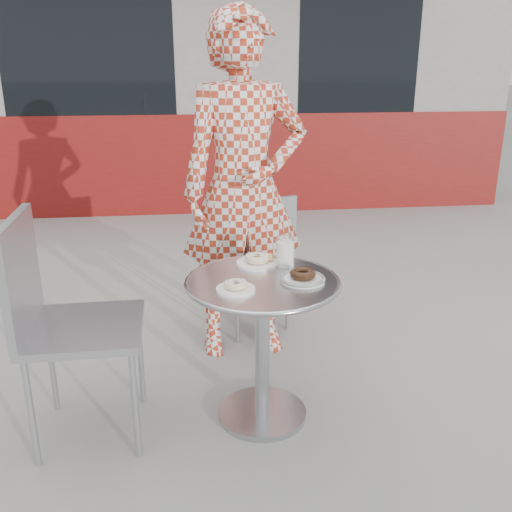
{
  "coord_description": "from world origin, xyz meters",
  "views": [
    {
      "loc": [
        -0.3,
        -2.16,
        1.53
      ],
      "look_at": [
        -0.03,
        0.12,
        0.73
      ],
      "focal_mm": 40.0,
      "sensor_mm": 36.0,
      "label": 1
    }
  ],
  "objects": [
    {
      "name": "plate_far",
      "position": [
        -0.01,
        0.2,
        0.68
      ],
      "size": [
        0.18,
        0.18,
        0.05
      ],
      "rotation": [
        0.0,
        0.0,
        -0.23
      ],
      "color": "white",
      "rests_on": "bistro_table"
    },
    {
      "name": "seated_person",
      "position": [
        -0.02,
        0.69,
        0.89
      ],
      "size": [
        0.69,
        0.49,
        1.78
      ],
      "primitive_type": "imported",
      "rotation": [
        0.0,
        0.0,
        0.11
      ],
      "color": "#A83019",
      "rests_on": "ground"
    },
    {
      "name": "storefront",
      "position": [
        -0.0,
        5.56,
        1.49
      ],
      "size": [
        6.02,
        4.55,
        3.0
      ],
      "color": "gray",
      "rests_on": "ground"
    },
    {
      "name": "plate_checker",
      "position": [
        0.15,
        -0.01,
        0.67
      ],
      "size": [
        0.19,
        0.19,
        0.05
      ],
      "rotation": [
        0.0,
        0.0,
        -0.11
      ],
      "color": "white",
      "rests_on": "bistro_table"
    },
    {
      "name": "bistro_table",
      "position": [
        -0.01,
        0.02,
        0.5
      ],
      "size": [
        0.65,
        0.65,
        0.66
      ],
      "rotation": [
        0.0,
        0.0,
        0.18
      ],
      "color": "silver",
      "rests_on": "ground"
    },
    {
      "name": "chair_left",
      "position": [
        -0.76,
        -0.01,
        0.3
      ],
      "size": [
        0.47,
        0.47,
        0.97
      ],
      "rotation": [
        0.0,
        0.0,
        1.59
      ],
      "color": "#A4A7AC",
      "rests_on": "ground"
    },
    {
      "name": "ground",
      "position": [
        0.0,
        0.0,
        0.0
      ],
      "size": [
        60.0,
        60.0,
        0.0
      ],
      "primitive_type": "plane",
      "color": "#989591",
      "rests_on": "ground"
    },
    {
      "name": "plate_near",
      "position": [
        -0.13,
        -0.08,
        0.67
      ],
      "size": [
        0.16,
        0.16,
        0.04
      ],
      "rotation": [
        0.0,
        0.0,
        0.15
      ],
      "color": "white",
      "rests_on": "bistro_table"
    },
    {
      "name": "chair_far",
      "position": [
        0.03,
        0.94,
        0.25
      ],
      "size": [
        0.51,
        0.51,
        0.81
      ],
      "rotation": [
        0.0,
        0.0,
        3.54
      ],
      "color": "#A4A7AC",
      "rests_on": "ground"
    },
    {
      "name": "milk_cup",
      "position": [
        0.11,
        0.18,
        0.72
      ],
      "size": [
        0.08,
        0.08,
        0.13
      ],
      "rotation": [
        0.0,
        0.0,
        -0.01
      ],
      "color": "white",
      "rests_on": "bistro_table"
    }
  ]
}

